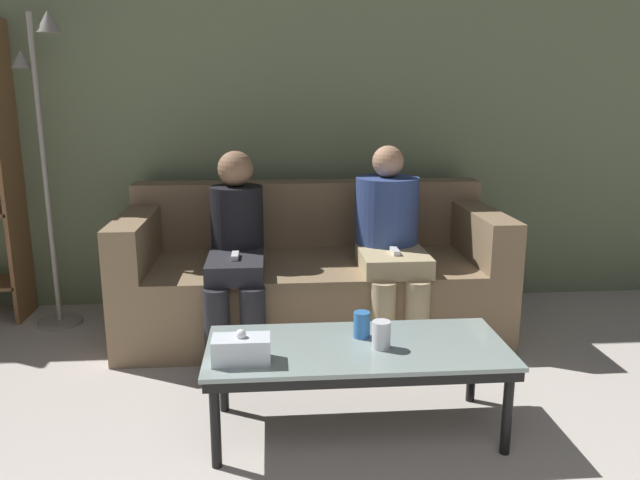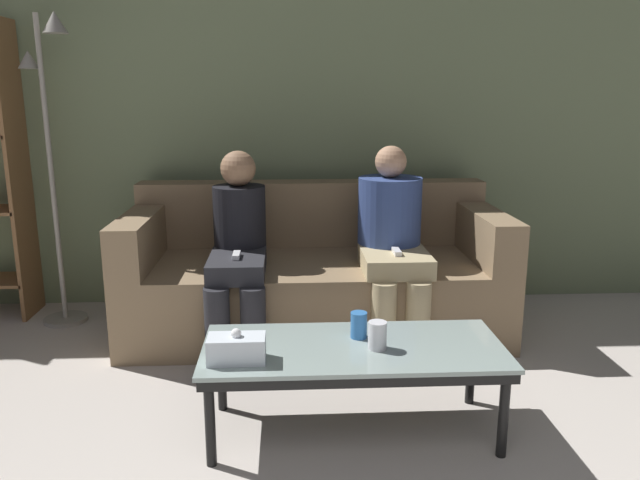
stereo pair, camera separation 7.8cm
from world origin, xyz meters
name	(u,v)px [view 2 (the right image)]	position (x,y,z in m)	size (l,w,h in m)	color
wall_back	(310,106)	(0.00, 3.95, 1.30)	(12.00, 0.06, 2.60)	#707F5B
couch	(314,277)	(0.00, 3.40, 0.31)	(2.16, 0.94, 0.84)	#897051
coffee_table	(353,355)	(0.10, 2.19, 0.34)	(1.22, 0.53, 0.38)	#8C9E99
cup_near_left	(377,335)	(0.20, 2.16, 0.44)	(0.07, 0.07, 0.11)	silver
cup_near_right	(359,325)	(0.14, 2.28, 0.44)	(0.07, 0.07, 0.11)	#3372BF
tissue_box	(237,348)	(-0.36, 2.07, 0.43)	(0.22, 0.12, 0.13)	silver
standing_lamp	(51,139)	(-1.52, 3.58, 1.12)	(0.31, 0.26, 1.82)	gray
seated_person_left_end	(238,246)	(-0.43, 3.16, 0.57)	(0.31, 0.70, 1.07)	#28282D
seated_person_mid_left	(392,237)	(0.43, 3.20, 0.60)	(0.36, 0.68, 1.10)	tan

